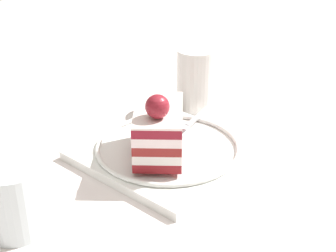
# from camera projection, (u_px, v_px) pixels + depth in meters

# --- Properties ---
(ground_plane) EXTENTS (2.40, 2.40, 0.00)m
(ground_plane) POSITION_uv_depth(u_px,v_px,m) (170.00, 152.00, 0.73)
(ground_plane) COLOR silver
(dessert_plate) EXTENTS (0.27, 0.27, 0.02)m
(dessert_plate) POSITION_uv_depth(u_px,v_px,m) (168.00, 150.00, 0.72)
(dessert_plate) COLOR white
(dessert_plate) RESTS_ON ground_plane
(cake_slice) EXTENTS (0.14, 0.13, 0.10)m
(cake_slice) POSITION_uv_depth(u_px,v_px,m) (159.00, 129.00, 0.67)
(cake_slice) COLOR maroon
(cake_slice) RESTS_ON dessert_plate
(fork) EXTENTS (0.06, 0.11, 0.00)m
(fork) POSITION_uv_depth(u_px,v_px,m) (191.00, 122.00, 0.77)
(fork) COLOR silver
(fork) RESTS_ON dessert_plate
(drink_glass_near) EXTENTS (0.07, 0.07, 0.11)m
(drink_glass_near) POSITION_uv_depth(u_px,v_px,m) (196.00, 83.00, 0.85)
(drink_glass_near) COLOR white
(drink_glass_near) RESTS_ON ground_plane
(drink_glass_far) EXTENTS (0.08, 0.08, 0.08)m
(drink_glass_far) POSITION_uv_depth(u_px,v_px,m) (15.00, 202.00, 0.55)
(drink_glass_far) COLOR silver
(drink_glass_far) RESTS_ON ground_plane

